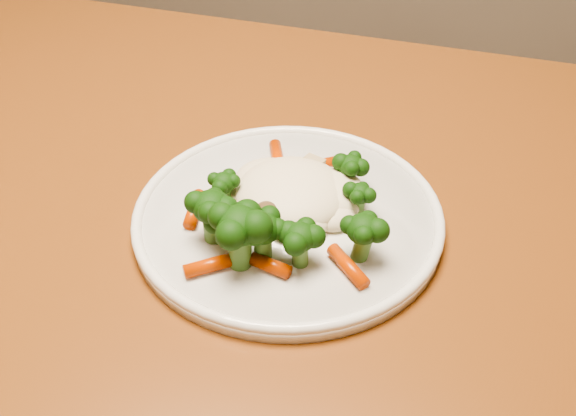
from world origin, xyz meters
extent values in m
cube|color=brown|center=(0.11, -0.23, 0.73)|extent=(1.15, 0.81, 0.04)
cube|color=brown|center=(-0.36, 0.11, 0.35)|extent=(0.06, 0.06, 0.71)
cylinder|color=white|center=(0.17, -0.26, 0.76)|extent=(0.28, 0.28, 0.01)
ellipsoid|color=#FEEFCB|center=(0.17, -0.24, 0.79)|extent=(0.12, 0.11, 0.05)
ellipsoid|color=black|center=(0.12, -0.30, 0.78)|extent=(0.04, 0.04, 0.04)
ellipsoid|color=black|center=(0.16, -0.32, 0.78)|extent=(0.05, 0.05, 0.04)
ellipsoid|color=black|center=(0.19, -0.32, 0.78)|extent=(0.04, 0.04, 0.04)
ellipsoid|color=black|center=(0.24, -0.30, 0.78)|extent=(0.05, 0.05, 0.04)
ellipsoid|color=black|center=(0.23, -0.24, 0.78)|extent=(0.03, 0.03, 0.03)
ellipsoid|color=black|center=(0.22, -0.21, 0.78)|extent=(0.04, 0.04, 0.03)
ellipsoid|color=black|center=(0.11, -0.26, 0.78)|extent=(0.04, 0.04, 0.03)
ellipsoid|color=black|center=(0.11, -0.30, 0.79)|extent=(0.05, 0.05, 0.05)
ellipsoid|color=black|center=(0.14, -0.33, 0.79)|extent=(0.06, 0.06, 0.05)
cylinder|color=#D14104|center=(0.14, -0.18, 0.77)|extent=(0.03, 0.06, 0.01)
cylinder|color=#D14104|center=(0.18, -0.19, 0.77)|extent=(0.04, 0.03, 0.01)
cylinder|color=#D14104|center=(0.21, -0.22, 0.77)|extent=(0.05, 0.02, 0.01)
cylinder|color=#D14104|center=(0.09, -0.28, 0.77)|extent=(0.02, 0.05, 0.01)
cylinder|color=#D14104|center=(0.13, -0.34, 0.77)|extent=(0.05, 0.04, 0.01)
cylinder|color=#D14104|center=(0.17, -0.33, 0.77)|extent=(0.04, 0.02, 0.01)
cylinder|color=#D14104|center=(0.23, -0.32, 0.77)|extent=(0.04, 0.04, 0.01)
cylinder|color=#D14104|center=(0.19, -0.23, 0.78)|extent=(0.03, 0.04, 0.01)
ellipsoid|color=brown|center=(0.18, -0.24, 0.78)|extent=(0.03, 0.03, 0.02)
ellipsoid|color=brown|center=(0.19, -0.26, 0.78)|extent=(0.02, 0.02, 0.02)
ellipsoid|color=brown|center=(0.16, -0.25, 0.78)|extent=(0.03, 0.03, 0.02)
ellipsoid|color=brown|center=(0.16, -0.28, 0.78)|extent=(0.02, 0.02, 0.02)
ellipsoid|color=brown|center=(0.18, -0.25, 0.78)|extent=(0.03, 0.03, 0.02)
cube|color=#C7B184|center=(0.15, -0.21, 0.78)|extent=(0.02, 0.02, 0.01)
cube|color=#C7B184|center=(0.18, -0.20, 0.78)|extent=(0.02, 0.02, 0.01)
camera|label=1|loc=(0.28, -0.74, 1.19)|focal=45.00mm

